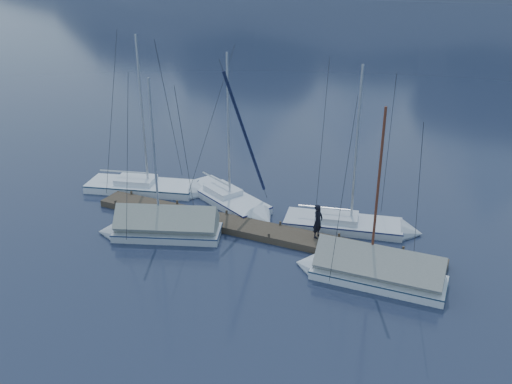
% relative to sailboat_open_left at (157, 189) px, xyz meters
% --- Properties ---
extents(ground, '(1000.00, 1000.00, 0.00)m').
position_rel_sailboat_open_left_xyz_m(ground, '(7.41, -4.29, -0.17)').
color(ground, '#161D32').
rests_on(ground, ground).
extents(dock, '(18.00, 1.50, 0.54)m').
position_rel_sailboat_open_left_xyz_m(dock, '(7.41, -2.29, -0.06)').
color(dock, '#382D23').
rests_on(dock, ground).
extents(mooring_posts, '(15.12, 1.52, 0.35)m').
position_rel_sailboat_open_left_xyz_m(mooring_posts, '(6.91, -2.29, 0.18)').
color(mooring_posts, '#382D23').
rests_on(mooring_posts, ground).
extents(sailboat_open_left, '(7.63, 3.92, 9.72)m').
position_rel_sailboat_open_left_xyz_m(sailboat_open_left, '(0.00, 0.00, 0.00)').
color(sailboat_open_left, white).
rests_on(sailboat_open_left, ground).
extents(sailboat_open_mid, '(6.94, 4.82, 9.02)m').
position_rel_sailboat_open_left_xyz_m(sailboat_open_mid, '(5.03, 0.09, -0.01)').
color(sailboat_open_mid, white).
rests_on(sailboat_open_mid, ground).
extents(sailboat_open_right, '(7.02, 3.37, 8.96)m').
position_rel_sailboat_open_left_xyz_m(sailboat_open_right, '(11.96, 0.23, -0.01)').
color(sailboat_open_right, silver).
rests_on(sailboat_open_right, ground).
extents(sailboat_covered_near, '(6.42, 2.75, 8.27)m').
position_rel_sailboat_open_left_xyz_m(sailboat_covered_near, '(13.39, -4.13, 0.24)').
color(sailboat_covered_near, white).
rests_on(sailboat_covered_near, ground).
extents(sailboat_covered_far, '(6.29, 3.79, 8.47)m').
position_rel_sailboat_open_left_xyz_m(sailboat_covered_far, '(3.21, -4.58, 0.24)').
color(sailboat_covered_far, silver).
rests_on(sailboat_covered_far, ground).
extents(person, '(0.48, 0.66, 1.65)m').
position_rel_sailboat_open_left_xyz_m(person, '(10.47, -2.01, 0.99)').
color(person, black).
rests_on(person, dock).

